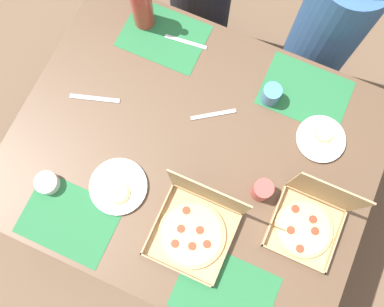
{
  "coord_description": "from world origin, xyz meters",
  "views": [
    {
      "loc": [
        0.17,
        -0.38,
        2.35
      ],
      "look_at": [
        0.0,
        0.0,
        0.76
      ],
      "focal_mm": 38.42,
      "sensor_mm": 36.0,
      "label": 1
    }
  ],
  "objects_px": {
    "plate_near_left": "(118,187)",
    "cup_spare": "(271,94)",
    "pizza_box_center": "(195,226)",
    "soda_bottle": "(141,3)",
    "pizza_box_corner_left": "(308,221)",
    "diner_right_seat": "(322,39)",
    "plate_far_right": "(321,139)",
    "cup_dark": "(262,190)",
    "condiment_bowl": "(47,183)"
  },
  "relations": [
    {
      "from": "plate_far_right",
      "to": "plate_near_left",
      "type": "relative_size",
      "value": 0.88
    },
    {
      "from": "cup_spare",
      "to": "plate_far_right",
      "type": "bearing_deg",
      "value": -17.66
    },
    {
      "from": "plate_near_left",
      "to": "soda_bottle",
      "type": "bearing_deg",
      "value": 107.69
    },
    {
      "from": "pizza_box_corner_left",
      "to": "soda_bottle",
      "type": "xyz_separation_m",
      "value": [
        -0.94,
        0.54,
        0.09
      ]
    },
    {
      "from": "diner_right_seat",
      "to": "pizza_box_center",
      "type": "bearing_deg",
      "value": -100.1
    },
    {
      "from": "plate_far_right",
      "to": "cup_spare",
      "type": "height_order",
      "value": "cup_spare"
    },
    {
      "from": "plate_near_left",
      "to": "pizza_box_center",
      "type": "bearing_deg",
      "value": -2.91
    },
    {
      "from": "pizza_box_center",
      "to": "cup_spare",
      "type": "relative_size",
      "value": 3.74
    },
    {
      "from": "cup_spare",
      "to": "condiment_bowl",
      "type": "xyz_separation_m",
      "value": [
        -0.66,
        -0.69,
        -0.02
      ]
    },
    {
      "from": "pizza_box_center",
      "to": "plate_far_right",
      "type": "xyz_separation_m",
      "value": [
        0.32,
        0.53,
        -0.04
      ]
    },
    {
      "from": "cup_dark",
      "to": "plate_near_left",
      "type": "bearing_deg",
      "value": -157.95
    },
    {
      "from": "pizza_box_corner_left",
      "to": "diner_right_seat",
      "type": "relative_size",
      "value": 0.24
    },
    {
      "from": "pizza_box_corner_left",
      "to": "plate_far_right",
      "type": "xyz_separation_m",
      "value": [
        -0.06,
        0.34,
        -0.04
      ]
    },
    {
      "from": "soda_bottle",
      "to": "cup_dark",
      "type": "xyz_separation_m",
      "value": [
        0.74,
        -0.5,
        -0.08
      ]
    },
    {
      "from": "cup_spare",
      "to": "condiment_bowl",
      "type": "distance_m",
      "value": 0.96
    },
    {
      "from": "pizza_box_corner_left",
      "to": "plate_near_left",
      "type": "bearing_deg",
      "value": -166.58
    },
    {
      "from": "plate_near_left",
      "to": "cup_dark",
      "type": "xyz_separation_m",
      "value": [
        0.51,
        0.21,
        0.04
      ]
    },
    {
      "from": "cup_spare",
      "to": "cup_dark",
      "type": "relative_size",
      "value": 0.89
    },
    {
      "from": "pizza_box_corner_left",
      "to": "pizza_box_center",
      "type": "xyz_separation_m",
      "value": [
        -0.38,
        -0.19,
        0.0
      ]
    },
    {
      "from": "pizza_box_center",
      "to": "plate_near_left",
      "type": "xyz_separation_m",
      "value": [
        -0.34,
        0.02,
        -0.04
      ]
    },
    {
      "from": "soda_bottle",
      "to": "condiment_bowl",
      "type": "relative_size",
      "value": 3.63
    },
    {
      "from": "pizza_box_center",
      "to": "soda_bottle",
      "type": "height_order",
      "value": "pizza_box_center"
    },
    {
      "from": "plate_near_left",
      "to": "diner_right_seat",
      "type": "relative_size",
      "value": 0.19
    },
    {
      "from": "plate_near_left",
      "to": "soda_bottle",
      "type": "distance_m",
      "value": 0.75
    },
    {
      "from": "soda_bottle",
      "to": "condiment_bowl",
      "type": "bearing_deg",
      "value": -92.23
    },
    {
      "from": "cup_dark",
      "to": "pizza_box_center",
      "type": "bearing_deg",
      "value": -128.22
    },
    {
      "from": "pizza_box_corner_left",
      "to": "diner_right_seat",
      "type": "distance_m",
      "value": 0.97
    },
    {
      "from": "pizza_box_center",
      "to": "plate_far_right",
      "type": "height_order",
      "value": "pizza_box_center"
    },
    {
      "from": "plate_near_left",
      "to": "condiment_bowl",
      "type": "xyz_separation_m",
      "value": [
        -0.26,
        -0.1,
        0.01
      ]
    },
    {
      "from": "pizza_box_corner_left",
      "to": "soda_bottle",
      "type": "relative_size",
      "value": 0.9
    },
    {
      "from": "pizza_box_corner_left",
      "to": "pizza_box_center",
      "type": "distance_m",
      "value": 0.42
    },
    {
      "from": "cup_spare",
      "to": "condiment_bowl",
      "type": "bearing_deg",
      "value": -133.8
    },
    {
      "from": "plate_near_left",
      "to": "soda_bottle",
      "type": "xyz_separation_m",
      "value": [
        -0.23,
        0.71,
        0.12
      ]
    },
    {
      "from": "pizza_box_corner_left",
      "to": "diner_right_seat",
      "type": "xyz_separation_m",
      "value": [
        -0.18,
        0.92,
        -0.26
      ]
    },
    {
      "from": "soda_bottle",
      "to": "diner_right_seat",
      "type": "bearing_deg",
      "value": 26.52
    },
    {
      "from": "plate_near_left",
      "to": "cup_spare",
      "type": "height_order",
      "value": "cup_spare"
    },
    {
      "from": "plate_far_right",
      "to": "cup_dark",
      "type": "height_order",
      "value": "cup_dark"
    },
    {
      "from": "plate_near_left",
      "to": "pizza_box_corner_left",
      "type": "bearing_deg",
      "value": 13.42
    },
    {
      "from": "cup_dark",
      "to": "diner_right_seat",
      "type": "height_order",
      "value": "diner_right_seat"
    },
    {
      "from": "plate_near_left",
      "to": "diner_right_seat",
      "type": "distance_m",
      "value": 1.23
    },
    {
      "from": "plate_near_left",
      "to": "cup_spare",
      "type": "relative_size",
      "value": 2.59
    },
    {
      "from": "pizza_box_center",
      "to": "cup_spare",
      "type": "bearing_deg",
      "value": 83.65
    },
    {
      "from": "cup_spare",
      "to": "diner_right_seat",
      "type": "height_order",
      "value": "diner_right_seat"
    },
    {
      "from": "cup_dark",
      "to": "condiment_bowl",
      "type": "bearing_deg",
      "value": -158.27
    },
    {
      "from": "pizza_box_corner_left",
      "to": "cup_spare",
      "type": "xyz_separation_m",
      "value": [
        -0.31,
        0.42,
        -0.0
      ]
    },
    {
      "from": "pizza_box_center",
      "to": "soda_bottle",
      "type": "bearing_deg",
      "value": 127.83
    },
    {
      "from": "soda_bottle",
      "to": "plate_far_right",
      "type": "bearing_deg",
      "value": -12.58
    },
    {
      "from": "cup_spare",
      "to": "pizza_box_center",
      "type": "bearing_deg",
      "value": -96.35
    },
    {
      "from": "soda_bottle",
      "to": "pizza_box_corner_left",
      "type": "bearing_deg",
      "value": -29.64
    },
    {
      "from": "plate_far_right",
      "to": "diner_right_seat",
      "type": "bearing_deg",
      "value": 102.24
    }
  ]
}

